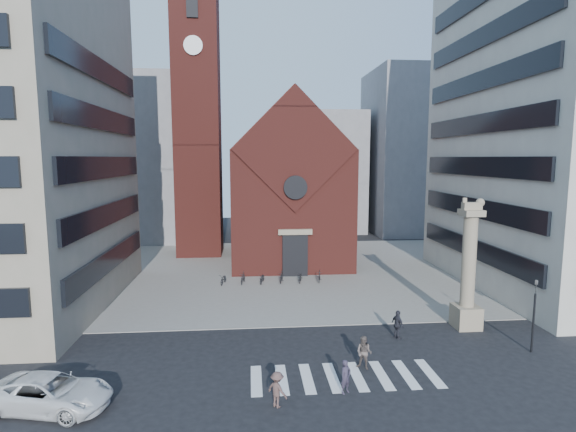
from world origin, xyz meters
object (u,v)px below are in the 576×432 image
object	(u,v)px
pedestrian_1	(364,353)
pedestrian_2	(398,325)
white_car	(50,393)
scooter_0	(223,279)
traffic_light	(534,314)
pedestrian_0	(346,377)
lion_column	(468,277)

from	to	relation	value
pedestrian_1	pedestrian_2	bearing A→B (deg)	86.54
white_car	scooter_0	xyz separation A→B (m)	(6.65, 19.46, -0.26)
traffic_light	pedestrian_2	world-z (taller)	traffic_light
white_car	pedestrian_1	bearing A→B (deg)	-67.91
pedestrian_0	pedestrian_1	size ratio (longest dim) A/B	0.91
white_car	pedestrian_1	distance (m)	15.26
pedestrian_2	pedestrian_1	bearing A→B (deg)	120.40
traffic_light	scooter_0	world-z (taller)	traffic_light
white_car	pedestrian_0	distance (m)	13.53
white_car	pedestrian_1	size ratio (longest dim) A/B	3.07
pedestrian_0	scooter_0	size ratio (longest dim) A/B	0.95
white_car	pedestrian_0	bearing A→B (deg)	-76.77
pedestrian_1	pedestrian_2	distance (m)	4.90
lion_column	pedestrian_2	distance (m)	5.91
lion_column	pedestrian_2	bearing A→B (deg)	-164.66
lion_column	traffic_light	xyz separation A→B (m)	(1.99, -4.00, -1.17)
pedestrian_0	pedestrian_2	bearing A→B (deg)	18.72
pedestrian_0	scooter_0	xyz separation A→B (m)	(-6.89, 19.24, -0.32)
pedestrian_0	scooter_0	bearing A→B (deg)	75.26
pedestrian_0	pedestrian_1	bearing A→B (deg)	23.27
scooter_0	lion_column	bearing A→B (deg)	-23.97
scooter_0	pedestrian_1	bearing A→B (deg)	-52.47
traffic_light	pedestrian_0	bearing A→B (deg)	-163.11
lion_column	pedestrian_1	distance (m)	10.08
scooter_0	pedestrian_2	bearing A→B (deg)	-37.60
pedestrian_2	pedestrian_0	bearing A→B (deg)	123.01
pedestrian_0	traffic_light	bearing A→B (deg)	-17.54
lion_column	pedestrian_0	distance (m)	12.62
traffic_light	pedestrian_2	size ratio (longest dim) A/B	2.38
white_car	lion_column	bearing A→B (deg)	-59.22
lion_column	pedestrian_1	xyz separation A→B (m)	(-8.25, -5.19, -2.56)
lion_column	traffic_light	world-z (taller)	lion_column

